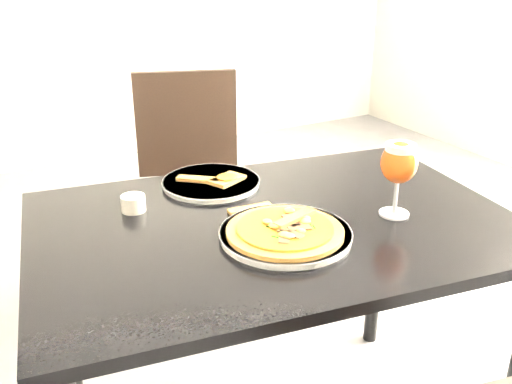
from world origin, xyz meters
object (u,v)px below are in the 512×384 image
chair_far (191,181)px  beer_glass (399,163)px  dining_table (274,251)px  pizza (285,230)px

chair_far → beer_glass: beer_glass is taller
dining_table → pizza: size_ratio=4.74×
pizza → beer_glass: size_ratio=1.41×
pizza → dining_table: bearing=72.3°
chair_far → beer_glass: bearing=-62.1°
dining_table → pizza: 0.16m
beer_glass → dining_table: bearing=157.3°
dining_table → pizza: (-0.03, -0.10, 0.12)m
pizza → beer_glass: beer_glass is taller
dining_table → beer_glass: bearing=-14.1°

